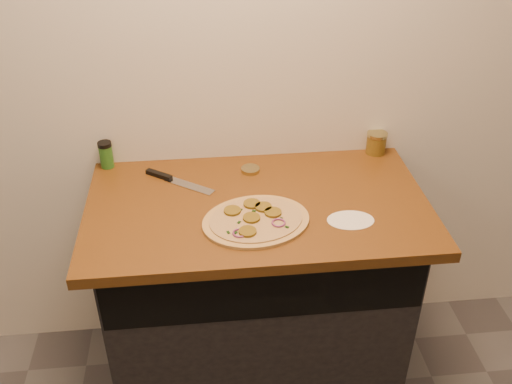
{
  "coord_description": "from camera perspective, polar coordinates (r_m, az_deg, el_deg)",
  "views": [
    {
      "loc": [
        -0.18,
        -0.23,
        2.02
      ],
      "look_at": [
        -0.01,
        1.4,
        0.95
      ],
      "focal_mm": 40.0,
      "sensor_mm": 36.0,
      "label": 1
    }
  ],
  "objects": [
    {
      "name": "spice_shaker",
      "position": [
        2.25,
        -14.77,
        3.64
      ],
      "size": [
        0.05,
        0.05,
        0.11
      ],
      "color": "#29641F",
      "rests_on": "countertop"
    },
    {
      "name": "mason_jar_lid",
      "position": [
        2.17,
        -0.57,
        2.24
      ],
      "size": [
        0.08,
        0.08,
        0.01
      ],
      "primitive_type": "cylinder",
      "rotation": [
        0.0,
        0.0,
        0.2
      ],
      "color": "tan",
      "rests_on": "countertop"
    },
    {
      "name": "cabinet",
      "position": [
        2.32,
        0.05,
        -10.18
      ],
      "size": [
        1.1,
        0.6,
        0.86
      ],
      "primitive_type": "cube",
      "color": "black",
      "rests_on": "ground"
    },
    {
      "name": "flour_spill",
      "position": [
        1.94,
        9.44,
        -2.79
      ],
      "size": [
        0.16,
        0.16,
        0.0
      ],
      "primitive_type": "cylinder",
      "rotation": [
        0.0,
        0.0,
        -0.03
      ],
      "color": "silver",
      "rests_on": "countertop"
    },
    {
      "name": "pizza",
      "position": [
        1.9,
        -0.01,
        -2.82
      ],
      "size": [
        0.42,
        0.42,
        0.02
      ],
      "color": "tan",
      "rests_on": "countertop"
    },
    {
      "name": "chefs_knife",
      "position": [
        2.14,
        -8.29,
        1.22
      ],
      "size": [
        0.26,
        0.2,
        0.02
      ],
      "color": "#B7BAC1",
      "rests_on": "countertop"
    },
    {
      "name": "salsa_jar",
      "position": [
        2.33,
        11.94,
        4.84
      ],
      "size": [
        0.08,
        0.08,
        0.09
      ],
      "color": "#9B250F",
      "rests_on": "countertop"
    },
    {
      "name": "countertop",
      "position": [
        2.01,
        0.15,
        -1.41
      ],
      "size": [
        1.2,
        0.7,
        0.04
      ],
      "primitive_type": "cube",
      "color": "brown",
      "rests_on": "cabinet"
    }
  ]
}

